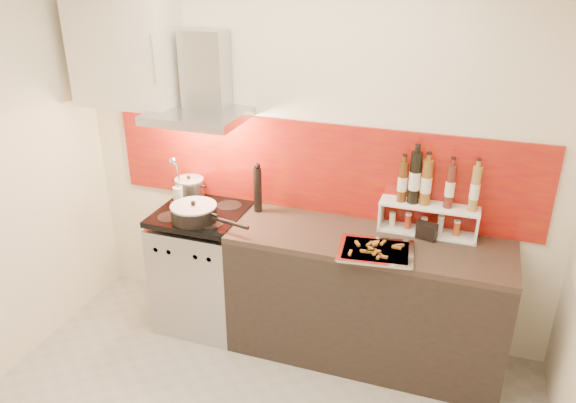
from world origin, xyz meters
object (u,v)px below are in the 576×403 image
at_px(range_stove, 204,269).
at_px(stock_pot, 190,189).
at_px(counter, 366,298).
at_px(saute_pan, 195,213).
at_px(pepper_mill, 258,188).
at_px(baking_tray, 376,251).

height_order(range_stove, stock_pot, stock_pot).
distance_m(counter, saute_pan, 1.28).
relative_size(saute_pan, pepper_mill, 1.66).
xyz_separation_m(range_stove, stock_pot, (-0.17, 0.17, 0.55)).
height_order(range_stove, baking_tray, baking_tray).
height_order(range_stove, saute_pan, saute_pan).
distance_m(counter, stock_pot, 1.48).
bearing_deg(range_stove, pepper_mill, 22.57).
xyz_separation_m(counter, stock_pot, (-1.37, 0.17, 0.54)).
distance_m(range_stove, baking_tray, 1.37).
height_order(counter, pepper_mill, pepper_mill).
relative_size(stock_pot, pepper_mill, 0.58).
height_order(saute_pan, baking_tray, saute_pan).
relative_size(counter, stock_pot, 8.59).
height_order(pepper_mill, baking_tray, pepper_mill).
bearing_deg(stock_pot, baking_tray, -13.37).
bearing_deg(baking_tray, range_stove, 172.41).
distance_m(range_stove, saute_pan, 0.54).
distance_m(pepper_mill, baking_tray, 0.97).
xyz_separation_m(counter, pepper_mill, (-0.83, 0.15, 0.62)).
xyz_separation_m(range_stove, counter, (1.20, 0.00, 0.01)).
relative_size(counter, baking_tray, 3.68).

